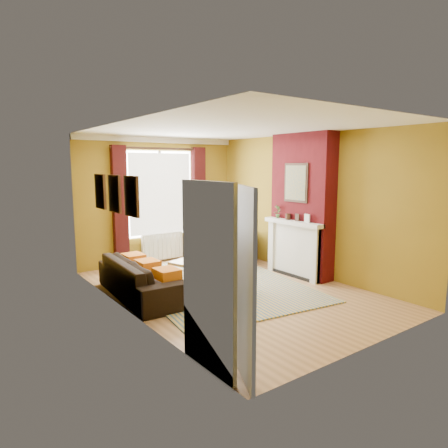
{
  "coord_description": "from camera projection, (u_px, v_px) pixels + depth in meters",
  "views": [
    {
      "loc": [
        -4.11,
        -5.42,
        2.19
      ],
      "look_at": [
        0.0,
        0.25,
        1.15
      ],
      "focal_mm": 32.0,
      "sensor_mm": 36.0,
      "label": 1
    }
  ],
  "objects": [
    {
      "name": "wicker_stool",
      "position": [
        192.0,
        253.0,
        8.93
      ],
      "size": [
        0.49,
        0.49,
        0.47
      ],
      "rotation": [
        0.0,
        0.0,
        -0.39
      ],
      "color": "#9C7543",
      "rests_on": "ground"
    },
    {
      "name": "floor_lamp",
      "position": [
        230.0,
        208.0,
        9.48
      ],
      "size": [
        0.29,
        0.29,
        1.51
      ],
      "rotation": [
        0.0,
        0.0,
        -0.37
      ],
      "color": "black",
      "rests_on": "ground"
    },
    {
      "name": "book_a",
      "position": [
        218.0,
        266.0,
        7.03
      ],
      "size": [
        0.34,
        0.36,
        0.03
      ],
      "primitive_type": "imported",
      "rotation": [
        0.0,
        0.0,
        0.58
      ],
      "color": "#999999",
      "rests_on": "coffee_table"
    },
    {
      "name": "tv_remote",
      "position": [
        195.0,
        262.0,
        7.26
      ],
      "size": [
        0.16,
        0.16,
        0.02
      ],
      "rotation": [
        0.0,
        0.0,
        0.74
      ],
      "color": "#242427",
      "rests_on": "coffee_table"
    },
    {
      "name": "book_b",
      "position": [
        192.0,
        260.0,
        7.48
      ],
      "size": [
        0.21,
        0.28,
        0.02
      ],
      "primitive_type": "imported",
      "rotation": [
        0.0,
        0.0,
        0.03
      ],
      "color": "#999999",
      "rests_on": "coffee_table"
    },
    {
      "name": "armchair",
      "position": [
        233.0,
        246.0,
        9.18
      ],
      "size": [
        1.38,
        1.39,
        0.68
      ],
      "primitive_type": "imported",
      "rotation": [
        0.0,
        0.0,
        3.97
      ],
      "color": "black",
      "rests_on": "ground"
    },
    {
      "name": "mug",
      "position": [
        209.0,
        259.0,
        7.35
      ],
      "size": [
        0.14,
        0.14,
        0.1
      ],
      "primitive_type": "imported",
      "rotation": [
        0.0,
        0.0,
        0.3
      ],
      "color": "#999999",
      "rests_on": "coffee_table"
    },
    {
      "name": "room_walls",
      "position": [
        250.0,
        209.0,
        7.44
      ],
      "size": [
        3.82,
        5.54,
        2.83
      ],
      "color": "olive",
      "rests_on": "ground"
    },
    {
      "name": "sofa",
      "position": [
        142.0,
        278.0,
        6.68
      ],
      "size": [
        0.97,
        2.22,
        0.64
      ],
      "primitive_type": "imported",
      "rotation": [
        0.0,
        0.0,
        1.52
      ],
      "color": "black",
      "rests_on": "ground"
    },
    {
      "name": "coffee_table",
      "position": [
        205.0,
        266.0,
        7.25
      ],
      "size": [
        1.01,
        1.39,
        0.42
      ],
      "rotation": [
        0.0,
        0.0,
        0.33
      ],
      "color": "tan",
      "rests_on": "ground"
    },
    {
      "name": "ground",
      "position": [
        232.0,
        290.0,
        7.05
      ],
      "size": [
        5.5,
        5.5,
        0.0
      ],
      "primitive_type": "plane",
      "color": "#966B44",
      "rests_on": "ground"
    },
    {
      "name": "striped_rug",
      "position": [
        216.0,
        283.0,
        7.41
      ],
      "size": [
        3.24,
        4.15,
        0.02
      ],
      "rotation": [
        0.0,
        0.0,
        -0.13
      ],
      "color": "#315986",
      "rests_on": "ground"
    }
  ]
}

